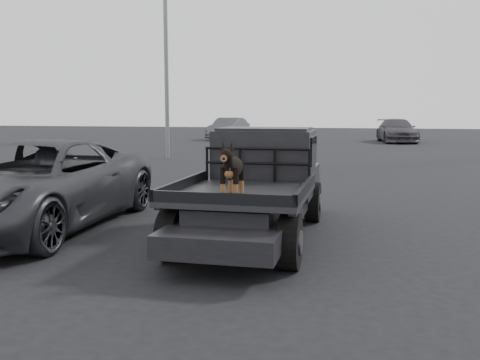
% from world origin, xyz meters
% --- Properties ---
extents(ground, '(120.00, 120.00, 0.00)m').
position_xyz_m(ground, '(0.00, 0.00, 0.00)').
color(ground, black).
rests_on(ground, ground).
extents(flatbed_ute, '(2.00, 5.40, 0.92)m').
position_xyz_m(flatbed_ute, '(0.13, 1.53, 0.46)').
color(flatbed_ute, black).
rests_on(flatbed_ute, ground).
extents(ute_cab, '(1.72, 1.30, 0.88)m').
position_xyz_m(ute_cab, '(0.13, 2.48, 1.36)').
color(ute_cab, black).
rests_on(ute_cab, flatbed_ute).
extents(headache_rack, '(1.80, 0.08, 0.55)m').
position_xyz_m(headache_rack, '(0.13, 1.73, 1.20)').
color(headache_rack, black).
rests_on(headache_rack, flatbed_ute).
extents(dog, '(0.32, 0.60, 0.74)m').
position_xyz_m(dog, '(0.16, -0.13, 1.29)').
color(dog, black).
rests_on(dog, flatbed_ute).
extents(parked_suv, '(2.88, 5.82, 1.59)m').
position_xyz_m(parked_suv, '(-3.84, 1.25, 0.79)').
color(parked_suv, '#303136').
rests_on(parked_suv, ground).
extents(distant_car_a, '(2.27, 5.03, 1.60)m').
position_xyz_m(distant_car_a, '(-7.90, 31.13, 0.80)').
color(distant_car_a, '#4A4B4F').
rests_on(distant_car_a, ground).
extents(distant_car_b, '(2.82, 5.59, 1.56)m').
position_xyz_m(distant_car_b, '(3.99, 30.45, 0.78)').
color(distant_car_b, '#403F44').
rests_on(distant_car_b, ground).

